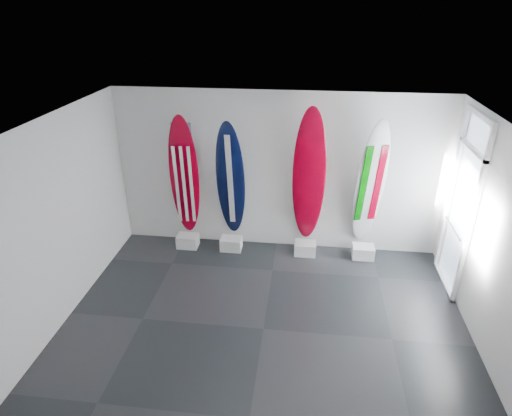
# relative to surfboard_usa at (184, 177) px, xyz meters

# --- Properties ---
(floor) EXTENTS (6.00, 6.00, 0.00)m
(floor) POSITION_rel_surfboard_usa_xyz_m (1.72, -2.28, -1.43)
(floor) COLOR black
(floor) RESTS_ON ground
(ceiling) EXTENTS (6.00, 6.00, 0.00)m
(ceiling) POSITION_rel_surfboard_usa_xyz_m (1.72, -2.28, 1.57)
(ceiling) COLOR white
(ceiling) RESTS_ON wall_back
(wall_back) EXTENTS (6.00, 0.00, 6.00)m
(wall_back) POSITION_rel_surfboard_usa_xyz_m (1.72, 0.22, 0.07)
(wall_back) COLOR silver
(wall_back) RESTS_ON ground
(wall_front) EXTENTS (6.00, 0.00, 6.00)m
(wall_front) POSITION_rel_surfboard_usa_xyz_m (1.72, -4.78, 0.07)
(wall_front) COLOR silver
(wall_front) RESTS_ON ground
(wall_left) EXTENTS (0.00, 5.00, 5.00)m
(wall_left) POSITION_rel_surfboard_usa_xyz_m (-1.28, -2.28, 0.07)
(wall_left) COLOR silver
(wall_left) RESTS_ON ground
(wall_right) EXTENTS (0.00, 5.00, 5.00)m
(wall_right) POSITION_rel_surfboard_usa_xyz_m (4.72, -2.28, 0.07)
(wall_right) COLOR silver
(wall_right) RESTS_ON ground
(display_block_usa) EXTENTS (0.40, 0.30, 0.24)m
(display_block_usa) POSITION_rel_surfboard_usa_xyz_m (0.00, -0.10, -1.31)
(display_block_usa) COLOR white
(display_block_usa) RESTS_ON floor
(surfboard_usa) EXTENTS (0.56, 0.35, 2.38)m
(surfboard_usa) POSITION_rel_surfboard_usa_xyz_m (0.00, 0.00, 0.00)
(surfboard_usa) COLOR maroon
(surfboard_usa) RESTS_ON display_block_usa
(display_block_navy) EXTENTS (0.40, 0.30, 0.24)m
(display_block_navy) POSITION_rel_surfboard_usa_xyz_m (0.86, -0.10, -1.31)
(display_block_navy) COLOR white
(display_block_navy) RESTS_ON floor
(surfboard_navy) EXTENTS (0.55, 0.48, 2.32)m
(surfboard_navy) POSITION_rel_surfboard_usa_xyz_m (0.86, 0.00, -0.03)
(surfboard_navy) COLOR black
(surfboard_navy) RESTS_ON display_block_navy
(display_block_swiss) EXTENTS (0.40, 0.30, 0.24)m
(display_block_swiss) POSITION_rel_surfboard_usa_xyz_m (2.28, -0.10, -1.31)
(display_block_swiss) COLOR white
(display_block_swiss) RESTS_ON floor
(surfboard_swiss) EXTENTS (0.59, 0.34, 2.60)m
(surfboard_swiss) POSITION_rel_surfboard_usa_xyz_m (2.28, 0.00, 0.11)
(surfboard_swiss) COLOR maroon
(surfboard_swiss) RESTS_ON display_block_swiss
(display_block_italy) EXTENTS (0.40, 0.30, 0.24)m
(display_block_italy) POSITION_rel_surfboard_usa_xyz_m (3.36, -0.10, -1.31)
(display_block_italy) COLOR white
(display_block_italy) RESTS_ON floor
(surfboard_italy) EXTENTS (0.65, 0.58, 2.44)m
(surfboard_italy) POSITION_rel_surfboard_usa_xyz_m (3.36, 0.00, 0.03)
(surfboard_italy) COLOR silver
(surfboard_italy) RESTS_ON display_block_italy
(wall_outlet) EXTENTS (0.09, 0.02, 0.13)m
(wall_outlet) POSITION_rel_surfboard_usa_xyz_m (-0.73, 0.20, -1.08)
(wall_outlet) COLOR silver
(wall_outlet) RESTS_ON wall_back
(glass_door) EXTENTS (0.12, 1.16, 2.85)m
(glass_door) POSITION_rel_surfboard_usa_xyz_m (4.69, -0.73, -0.00)
(glass_door) COLOR white
(glass_door) RESTS_ON floor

